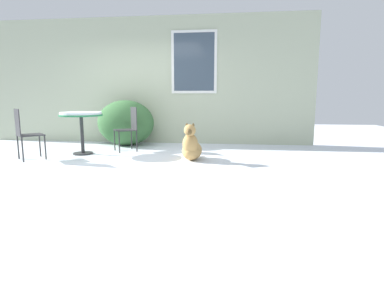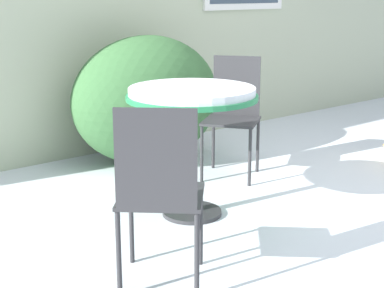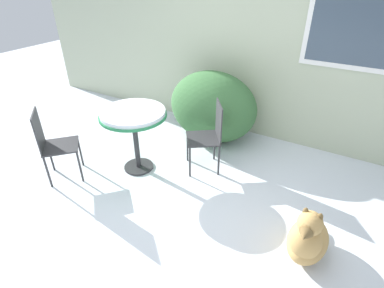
{
  "view_description": "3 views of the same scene",
  "coord_description": "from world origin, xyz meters",
  "px_view_note": "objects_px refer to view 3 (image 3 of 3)",
  "views": [
    {
      "loc": [
        2.03,
        -4.92,
        1.07
      ],
      "look_at": [
        1.41,
        0.23,
        0.28
      ],
      "focal_mm": 28.0,
      "sensor_mm": 36.0,
      "label": 1
    },
    {
      "loc": [
        -2.97,
        -2.19,
        1.38
      ],
      "look_at": [
        -0.76,
        0.53,
        0.46
      ],
      "focal_mm": 55.0,
      "sensor_mm": 36.0,
      "label": 2
    },
    {
      "loc": [
        1.44,
        -1.89,
        2.29
      ],
      "look_at": [
        0.0,
        0.6,
        0.55
      ],
      "focal_mm": 28.0,
      "sensor_mm": 36.0,
      "label": 3
    }
  ],
  "objects_px": {
    "patio_table": "(134,119)",
    "patio_chair_far_side": "(53,143)",
    "patio_chair_near_table": "(209,134)",
    "dog": "(307,239)"
  },
  "relations": [
    {
      "from": "patio_table",
      "to": "patio_chair_far_side",
      "type": "distance_m",
      "value": 0.98
    },
    {
      "from": "patio_table",
      "to": "dog",
      "type": "height_order",
      "value": "patio_table"
    },
    {
      "from": "patio_chair_far_side",
      "to": "dog",
      "type": "relative_size",
      "value": 1.19
    },
    {
      "from": "patio_table",
      "to": "patio_chair_near_table",
      "type": "bearing_deg",
      "value": 30.85
    },
    {
      "from": "patio_table",
      "to": "patio_chair_far_side",
      "type": "relative_size",
      "value": 0.91
    },
    {
      "from": "patio_chair_far_side",
      "to": "dog",
      "type": "xyz_separation_m",
      "value": [
        2.88,
        0.28,
        -0.26
      ]
    },
    {
      "from": "dog",
      "to": "patio_chair_far_side",
      "type": "bearing_deg",
      "value": -170.35
    },
    {
      "from": "patio_chair_near_table",
      "to": "patio_table",
      "type": "bearing_deg",
      "value": -94.74
    },
    {
      "from": "patio_table",
      "to": "patio_chair_far_side",
      "type": "height_order",
      "value": "patio_chair_far_side"
    },
    {
      "from": "patio_chair_near_table",
      "to": "dog",
      "type": "distance_m",
      "value": 1.64
    }
  ]
}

